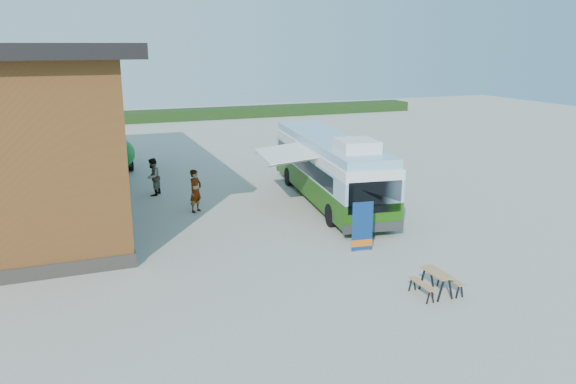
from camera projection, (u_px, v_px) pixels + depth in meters
name	position (u px, v px, depth m)	size (l,w,h in m)	color
ground	(308.00, 244.00, 21.65)	(100.00, 100.00, 0.00)	#BCB7AD
barn	(17.00, 130.00, 26.08)	(9.60, 21.20, 7.50)	brown
hedge	(236.00, 112.00, 58.57)	(40.00, 3.00, 1.00)	#264419
bus	(329.00, 166.00, 27.13)	(3.95, 12.02, 3.63)	#265E0F
awning	(291.00, 151.00, 26.10)	(2.93, 4.21, 0.50)	white
banner	(362.00, 231.00, 20.72)	(0.82, 0.25, 1.89)	navy
picnic_table	(436.00, 278.00, 17.15)	(1.29, 1.15, 0.74)	tan
person_a	(196.00, 191.00, 25.52)	(0.72, 0.47, 1.97)	#999999
person_b	(153.00, 177.00, 28.32)	(0.93, 0.72, 1.90)	#999999
slurry_tanker	(116.00, 149.00, 34.46)	(1.86, 5.61, 2.07)	#17812F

